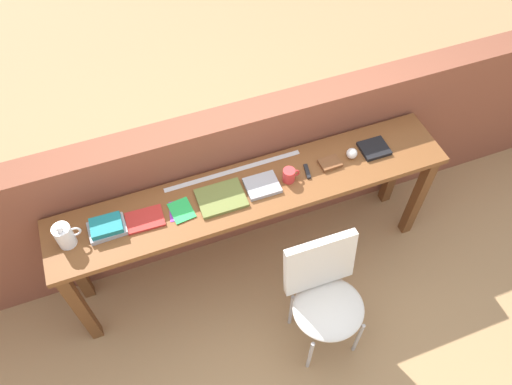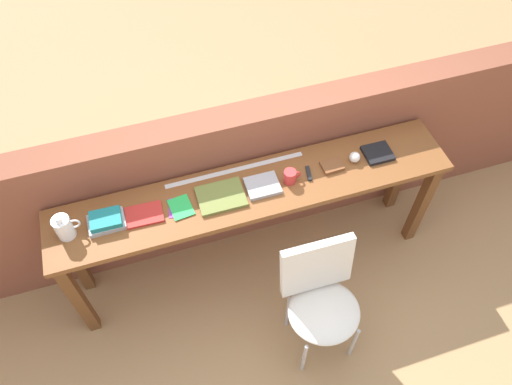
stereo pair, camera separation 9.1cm
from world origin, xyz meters
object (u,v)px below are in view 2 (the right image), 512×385
mug (290,176)px  pamphlet_pile_colourful (180,207)px  pitcher_white (64,227)px  book_open_centre (221,197)px  multitool_folded (309,173)px  leather_journal_brown (332,166)px  chair_white_moulded (321,296)px  book_repair_rightmost (378,153)px  sports_ball_small (355,157)px  book_stack_leftmost (106,221)px  magazine_cycling (144,215)px

mug → pamphlet_pile_colourful: bearing=179.2°
pitcher_white → book_open_centre: 0.90m
multitool_folded → leather_journal_brown: 0.16m
chair_white_moulded → book_repair_rightmost: size_ratio=5.06×
mug → pitcher_white: bearing=179.2°
mug → book_open_centre: bearing=179.2°
sports_ball_small → book_stack_leftmost: bearing=-179.8°
book_stack_leftmost → leather_journal_brown: book_stack_leftmost is taller
mug → leather_journal_brown: bearing=4.5°
book_repair_rightmost → multitool_folded: bearing=-177.0°
mug → sports_ball_small: size_ratio=1.59×
magazine_cycling → multitool_folded: (1.02, -0.00, -0.00)m
multitool_folded → leather_journal_brown: (0.16, 0.01, 0.00)m
leather_journal_brown → sports_ball_small: sports_ball_small is taller
leather_journal_brown → chair_white_moulded: bearing=-116.3°
book_open_centre → book_repair_rightmost: bearing=2.0°
chair_white_moulded → book_repair_rightmost: (0.61, 0.66, 0.37)m
chair_white_moulded → leather_journal_brown: bearing=65.6°
book_open_centre → book_repair_rightmost: (1.04, 0.03, 0.00)m
magazine_cycling → book_repair_rightmost: book_repair_rightmost is taller
magazine_cycling → sports_ball_small: bearing=2.8°
mug → leather_journal_brown: mug is taller
book_stack_leftmost → mug: mug is taller
chair_white_moulded → pitcher_white: pitcher_white is taller
book_open_centre → pitcher_white: bearing=179.7°
multitool_folded → mug: bearing=-173.4°
magazine_cycling → book_open_centre: bearing=0.9°
magazine_cycling → sports_ball_small: size_ratio=3.12×
chair_white_moulded → book_repair_rightmost: book_repair_rightmost is taller
chair_white_moulded → book_open_centre: size_ratio=3.17×
pitcher_white → book_open_centre: pitcher_white is taller
pamphlet_pile_colourful → book_repair_rightmost: (1.29, 0.02, 0.01)m
magazine_cycling → book_open_centre: size_ratio=0.76×
book_stack_leftmost → magazine_cycling: 0.21m
leather_journal_brown → sports_ball_small: (0.15, 0.01, 0.02)m
book_stack_leftmost → book_repair_rightmost: (1.71, 0.01, -0.02)m
chair_white_moulded → magazine_cycling: bearing=144.0°
magazine_cycling → mug: mug is taller
book_stack_leftmost → pamphlet_pile_colourful: size_ratio=1.23×
chair_white_moulded → book_stack_leftmost: 1.34m
pamphlet_pile_colourful → multitool_folded: bearing=0.4°
chair_white_moulded → multitool_folded: size_ratio=8.10×
book_stack_leftmost → leather_journal_brown: size_ratio=1.63×
mug → leather_journal_brown: 0.29m
pitcher_white → book_stack_leftmost: 0.23m
chair_white_moulded → pitcher_white: (-1.32, 0.65, 0.43)m
book_stack_leftmost → book_open_centre: bearing=-1.7°
sports_ball_small → book_repair_rightmost: size_ratio=0.39×
leather_journal_brown → sports_ball_small: size_ratio=1.88×
book_repair_rightmost → magazine_cycling: bearing=-178.6°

